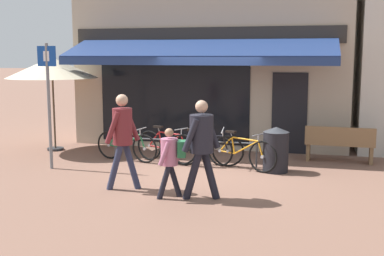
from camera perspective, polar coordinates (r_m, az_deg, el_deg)
name	(u,v)px	position (r m, az deg, el deg)	size (l,w,h in m)	color
ground_plane	(198,171)	(10.67, 0.66, -5.13)	(160.00, 160.00, 0.00)	brown
shop_front	(215,37)	(14.41, 2.73, 10.71)	(7.63, 4.50, 6.15)	tan
bike_rack_rail	(183,144)	(11.33, -1.04, -1.86)	(3.56, 0.04, 0.57)	#47494F
bicycle_green	(126,146)	(11.72, -7.79, -2.09)	(1.71, 0.60, 0.84)	black
bicycle_red	(167,147)	(11.44, -3.02, -2.21)	(1.70, 0.69, 0.87)	black
bicycle_black	(204,149)	(11.07, 1.47, -2.53)	(1.83, 0.52, 0.90)	black
bicycle_orange	(241,152)	(10.83, 5.78, -2.90)	(1.70, 0.79, 0.85)	black
pedestrian_adult	(201,140)	(8.42, 1.13, -1.41)	(0.67, 0.59, 1.78)	black
pedestrian_child	(171,155)	(8.54, -2.51, -3.23)	(0.52, 0.55, 1.28)	black
pedestrian_second_adult	(123,132)	(9.13, -8.23, -0.42)	(0.63, 0.58, 1.83)	#282D47
litter_bin	(276,149)	(10.68, 9.90, -2.50)	(0.57, 0.57, 1.00)	black
parking_sign	(48,94)	(11.12, -16.65, 3.91)	(0.44, 0.07, 2.80)	slate
cafe_parasol	(52,68)	(13.31, -16.25, 6.84)	(2.40, 2.40, 2.49)	#4C3D2D
park_bench	(340,143)	(11.96, 17.09, -1.75)	(1.62, 0.52, 0.87)	brown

